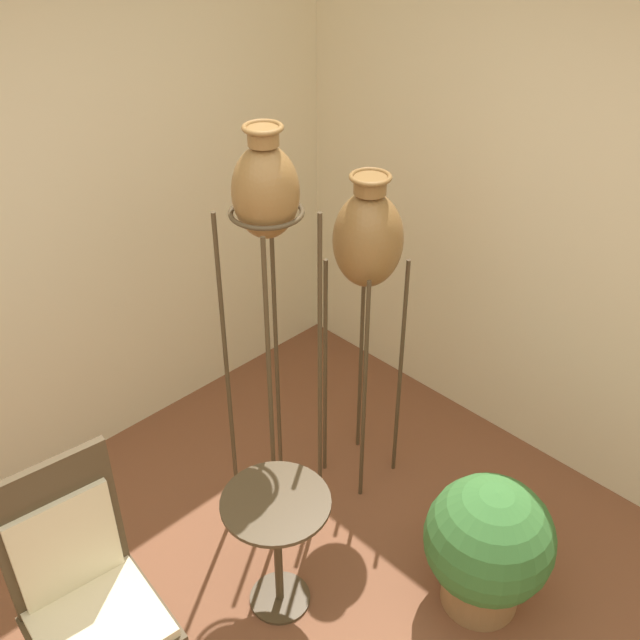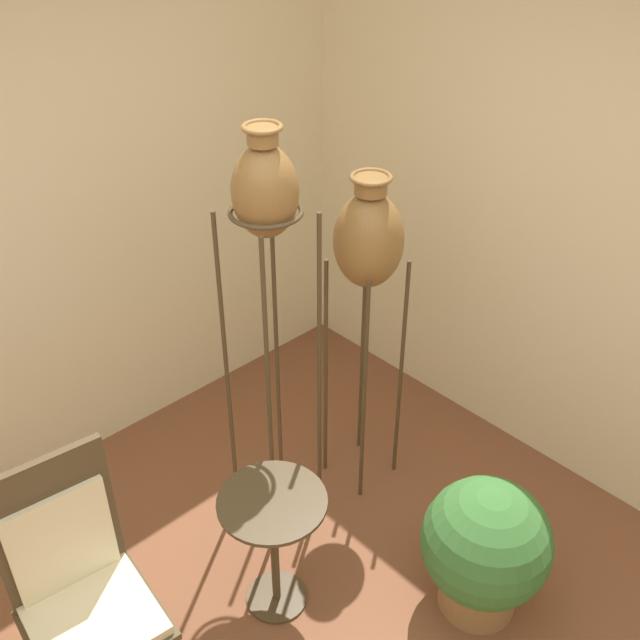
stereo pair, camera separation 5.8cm
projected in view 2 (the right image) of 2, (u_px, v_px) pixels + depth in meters
name	position (u px, v px, depth m)	size (l,w,h in m)	color
vase_stand_tall	(266.00, 207.00, 2.92)	(0.32, 0.32, 1.97)	#473823
vase_stand_medium	(368.00, 245.00, 3.27)	(0.31, 0.31, 1.68)	#473823
chair	(78.00, 582.00, 2.70)	(0.51, 0.50, 1.12)	#473823
side_table	(273.00, 529.00, 3.10)	(0.45, 0.45, 0.63)	#473823
potted_plant	(485.00, 548.00, 3.13)	(0.55, 0.55, 0.67)	olive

